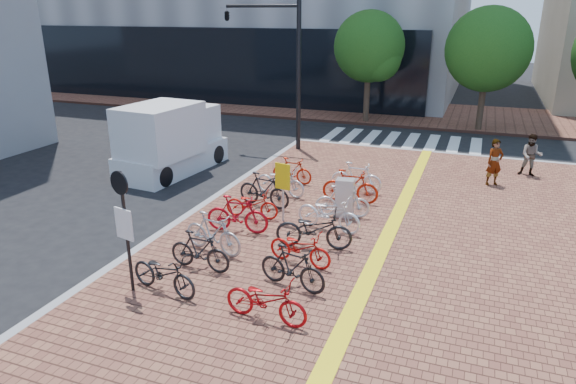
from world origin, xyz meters
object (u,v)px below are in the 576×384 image
at_px(bike_3, 237,214).
at_px(bike_14, 350,186).
at_px(bike_0, 164,273).
at_px(bike_9, 292,267).
at_px(bike_6, 280,181).
at_px(bike_1, 200,251).
at_px(utility_box, 345,198).
at_px(bike_11, 314,229).
at_px(bike_2, 213,233).
at_px(bike_15, 356,177).
at_px(bike_5, 264,190).
at_px(box_truck, 170,139).
at_px(bike_10, 300,248).
at_px(traffic_light_pole, 265,42).
at_px(bike_8, 266,300).
at_px(bike_4, 252,204).
at_px(yellow_sign, 282,182).
at_px(bike_7, 292,171).
at_px(bike_13, 343,202).
at_px(pedestrian_b, 531,155).
at_px(pedestrian_a, 495,162).
at_px(bike_12, 329,213).
at_px(notice_sign, 124,217).

bearing_deg(bike_3, bike_14, -41.97).
xyz_separation_m(bike_0, bike_9, (2.56, 1.17, 0.04)).
bearing_deg(bike_6, bike_1, -168.06).
bearing_deg(utility_box, bike_11, -94.40).
distance_m(bike_2, utility_box, 4.38).
height_order(bike_6, bike_15, bike_15).
xyz_separation_m(bike_5, box_truck, (-5.07, 2.62, 0.60)).
height_order(bike_2, bike_5, bike_5).
height_order(bike_14, bike_15, bike_14).
xyz_separation_m(bike_10, traffic_light_pole, (-5.32, 10.49, 4.17)).
bearing_deg(bike_8, bike_4, 30.88).
distance_m(bike_2, bike_11, 2.60).
height_order(bike_4, box_truck, box_truck).
xyz_separation_m(bike_6, yellow_sign, (0.90, -2.11, 0.74)).
distance_m(bike_5, bike_11, 3.33).
height_order(bike_1, yellow_sign, yellow_sign).
bearing_deg(bike_15, bike_11, 179.92).
bearing_deg(bike_7, bike_0, -174.39).
height_order(bike_8, bike_10, bike_8).
relative_size(bike_6, bike_13, 1.13).
height_order(bike_4, bike_13, bike_13).
bearing_deg(bike_11, bike_3, 74.89).
relative_size(bike_0, yellow_sign, 1.00).
xyz_separation_m(bike_3, pedestrian_b, (7.96, 8.59, 0.25)).
bearing_deg(bike_10, pedestrian_a, -18.98).
distance_m(bike_9, bike_15, 6.80).
relative_size(bike_10, bike_11, 0.83).
height_order(bike_10, pedestrian_a, pedestrian_a).
bearing_deg(traffic_light_pole, bike_6, -63.11).
distance_m(bike_9, box_truck, 10.44).
bearing_deg(box_truck, bike_10, -38.54).
relative_size(bike_8, traffic_light_pole, 0.27).
bearing_deg(bike_10, bike_8, -166.68).
bearing_deg(bike_15, box_truck, 87.91).
bearing_deg(bike_10, pedestrian_b, -20.77).
xyz_separation_m(bike_3, bike_4, (-0.07, 1.13, -0.11)).
relative_size(bike_6, bike_10, 1.11).
bearing_deg(bike_6, bike_2, -169.61).
bearing_deg(bike_12, yellow_sign, 93.65).
relative_size(bike_0, bike_12, 0.92).
relative_size(bike_2, bike_8, 1.00).
height_order(bike_3, bike_13, bike_3).
bearing_deg(bike_8, notice_sign, 93.18).
height_order(utility_box, yellow_sign, yellow_sign).
distance_m(bike_4, notice_sign, 5.07).
bearing_deg(bike_4, bike_7, -3.90).
distance_m(pedestrian_b, notice_sign, 15.14).
bearing_deg(bike_6, yellow_sign, -146.40).
xyz_separation_m(bike_14, pedestrian_b, (5.60, 5.19, 0.24)).
bearing_deg(traffic_light_pole, utility_box, -51.95).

